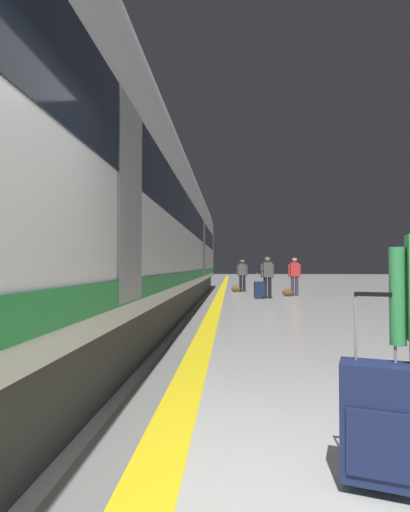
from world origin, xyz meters
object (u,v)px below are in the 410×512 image
object	(u,v)px
high_speed_train	(121,210)
passenger_mid	(295,273)
suitcase_near	(259,289)
rolling_suitcase_foreground	(376,422)
duffel_bag_far	(236,289)
passenger_near	(267,274)
duffel_bag_mid	(288,293)
passenger_far	(242,272)

from	to	relation	value
high_speed_train	passenger_mid	distance (m)	9.71
suitcase_near	passenger_mid	xyz separation A→B (m)	(1.57, 1.50, 0.60)
rolling_suitcase_foreground	duffel_bag_far	xyz separation A→B (m)	(-0.59, 17.03, -0.23)
high_speed_train	passenger_near	distance (m)	7.91
duffel_bag_mid	duffel_bag_far	distance (m)	3.29
duffel_bag_mid	passenger_mid	bearing A→B (deg)	35.81
rolling_suitcase_foreground	passenger_far	bearing A→B (deg)	90.89
passenger_far	high_speed_train	bearing A→B (deg)	-105.82
rolling_suitcase_foreground	suitcase_near	bearing A→B (deg)	88.85
suitcase_near	duffel_bag_far	distance (m)	3.91
rolling_suitcase_foreground	passenger_mid	bearing A→B (deg)	82.91
suitcase_near	passenger_mid	world-z (taller)	passenger_mid
suitcase_near	duffel_bag_far	world-z (taller)	suitcase_near
passenger_mid	passenger_far	size ratio (longest dim) A/B	1.02
suitcase_near	rolling_suitcase_foreground	bearing A→B (deg)	-91.15
passenger_near	duffel_bag_far	world-z (taller)	passenger_near
duffel_bag_mid	suitcase_near	bearing A→B (deg)	-134.50
passenger_near	high_speed_train	bearing A→B (deg)	-119.89
high_speed_train	passenger_mid	size ratio (longest dim) A/B	19.57
passenger_near	suitcase_near	size ratio (longest dim) A/B	1.58
rolling_suitcase_foreground	duffel_bag_mid	world-z (taller)	rolling_suitcase_foreground
passenger_far	suitcase_near	bearing A→B (deg)	-82.43
duffel_bag_far	suitcase_near	bearing A→B (deg)	-77.37
high_speed_train	passenger_mid	xyz separation A→B (m)	(5.11, 8.11, -1.55)
high_speed_train	passenger_far	bearing A→B (deg)	74.18
passenger_near	duffel_bag_far	xyz separation A→B (m)	(-1.17, 3.70, -0.80)
rolling_suitcase_foreground	duffel_bag_far	world-z (taller)	rolling_suitcase_foreground
passenger_near	suitcase_near	xyz separation A→B (m)	(-0.32, -0.11, -0.60)
duffel_bag_mid	duffel_bag_far	size ratio (longest dim) A/B	1.00
rolling_suitcase_foreground	high_speed_train	bearing A→B (deg)	116.36
passenger_near	suitcase_near	distance (m)	0.69
suitcase_near	passenger_mid	bearing A→B (deg)	43.75
high_speed_train	passenger_far	xyz separation A→B (m)	(3.01, 10.62, -1.57)
suitcase_near	passenger_far	size ratio (longest dim) A/B	0.65
rolling_suitcase_foreground	duffel_bag_far	size ratio (longest dim) A/B	2.50
passenger_near	suitcase_near	bearing A→B (deg)	-161.35
suitcase_near	duffel_bag_mid	distance (m)	1.79
rolling_suitcase_foreground	passenger_far	size ratio (longest dim) A/B	0.69
duffel_bag_mid	passenger_far	world-z (taller)	passenger_far
duffel_bag_mid	passenger_far	bearing A→B (deg)	122.94
suitcase_near	passenger_far	xyz separation A→B (m)	(-0.53, 4.01, 0.57)
suitcase_near	passenger_mid	size ratio (longest dim) A/B	0.64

